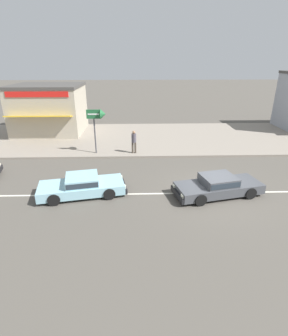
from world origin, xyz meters
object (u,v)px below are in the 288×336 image
Objects in this scene: sedan_pale_blue_0 at (82,185)px; shopfront_corner_warung at (49,109)px; sedan_dark_grey_1 at (218,185)px; arrow_signboard at (101,117)px; pedestrian_near_clock at (134,140)px.

sedan_pale_blue_0 is 0.75× the size of shopfront_corner_warung.
sedan_pale_blue_0 is at bearing 178.03° from sedan_dark_grey_1.
arrow_signboard reaches higher than pedestrian_near_clock.
sedan_dark_grey_1 is at bearing -43.64° from arrow_signboard.
sedan_dark_grey_1 is 7.63m from pedestrian_near_clock.
pedestrian_near_clock reaches higher than sedan_dark_grey_1.
pedestrian_near_clock is (2.29, -0.07, -1.71)m from arrow_signboard.
pedestrian_near_clock is 10.11m from shopfront_corner_warung.
shopfront_corner_warung is (-5.49, 6.29, -0.53)m from arrow_signboard.
shopfront_corner_warung is at bearing 140.72° from pedestrian_near_clock.
sedan_dark_grey_1 is 1.49× the size of arrow_signboard.
pedestrian_near_clock is (2.63, 6.01, 0.59)m from sedan_pale_blue_0.
shopfront_corner_warung reaches higher than arrow_signboard.
shopfront_corner_warung reaches higher than pedestrian_near_clock.
pedestrian_near_clock is at bearing -39.28° from shopfront_corner_warung.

